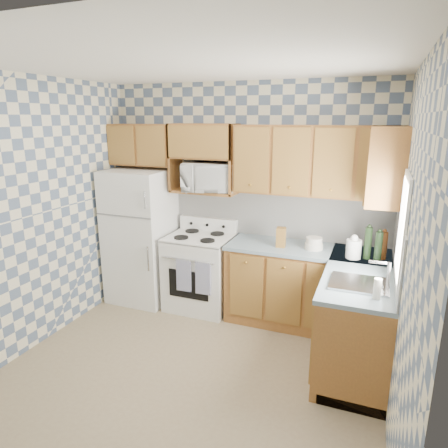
{
  "coord_description": "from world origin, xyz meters",
  "views": [
    {
      "loc": [
        1.47,
        -2.9,
        2.29
      ],
      "look_at": [
        0.05,
        0.75,
        1.25
      ],
      "focal_mm": 32.0,
      "sensor_mm": 36.0,
      "label": 1
    }
  ],
  "objects_px": {
    "refrigerator": "(141,236)",
    "stove_body": "(200,273)",
    "electric_kettle": "(354,249)",
    "microwave": "(208,177)"
  },
  "relations": [
    {
      "from": "stove_body",
      "to": "electric_kettle",
      "type": "height_order",
      "value": "electric_kettle"
    },
    {
      "from": "stove_body",
      "to": "microwave",
      "type": "xyz_separation_m",
      "value": [
        0.06,
        0.14,
        1.17
      ]
    },
    {
      "from": "refrigerator",
      "to": "microwave",
      "type": "relative_size",
      "value": 2.77
    },
    {
      "from": "stove_body",
      "to": "electric_kettle",
      "type": "xyz_separation_m",
      "value": [
        1.77,
        -0.14,
        0.57
      ]
    },
    {
      "from": "refrigerator",
      "to": "stove_body",
      "type": "relative_size",
      "value": 1.87
    },
    {
      "from": "refrigerator",
      "to": "electric_kettle",
      "type": "xyz_separation_m",
      "value": [
        2.58,
        -0.12,
        0.18
      ]
    },
    {
      "from": "microwave",
      "to": "electric_kettle",
      "type": "distance_m",
      "value": 1.84
    },
    {
      "from": "stove_body",
      "to": "refrigerator",
      "type": "bearing_deg",
      "value": -178.22
    },
    {
      "from": "refrigerator",
      "to": "electric_kettle",
      "type": "bearing_deg",
      "value": -2.57
    },
    {
      "from": "stove_body",
      "to": "electric_kettle",
      "type": "relative_size",
      "value": 4.72
    }
  ]
}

